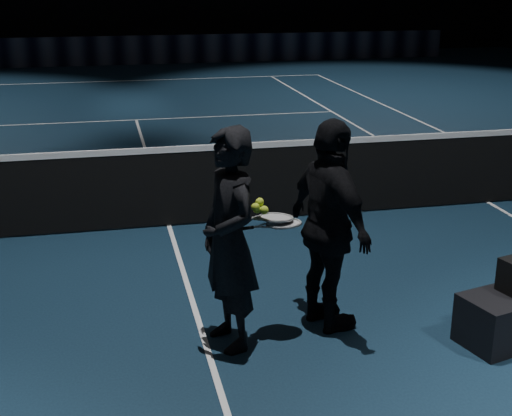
{
  "coord_description": "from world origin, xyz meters",
  "views": [
    {
      "loc": [
        -0.7,
        -7.87,
        2.83
      ],
      "look_at": [
        0.42,
        -2.81,
        1.11
      ],
      "focal_mm": 50.0,
      "sensor_mm": 36.0,
      "label": 1
    }
  ],
  "objects_px": {
    "player_b": "(330,227)",
    "racket_lower": "(284,223)",
    "tennis_balls": "(260,207)",
    "player_a": "(229,240)",
    "racket_upper": "(276,218)"
  },
  "relations": [
    {
      "from": "racket_lower",
      "to": "player_a",
      "type": "bearing_deg",
      "value": -180.0
    },
    {
      "from": "player_b",
      "to": "racket_upper",
      "type": "distance_m",
      "value": 0.47
    },
    {
      "from": "player_b",
      "to": "racket_upper",
      "type": "height_order",
      "value": "player_b"
    },
    {
      "from": "racket_lower",
      "to": "racket_upper",
      "type": "distance_m",
      "value": 0.08
    },
    {
      "from": "racket_lower",
      "to": "tennis_balls",
      "type": "relative_size",
      "value": 5.67
    },
    {
      "from": "racket_upper",
      "to": "tennis_balls",
      "type": "relative_size",
      "value": 5.67
    },
    {
      "from": "racket_upper",
      "to": "tennis_balls",
      "type": "distance_m",
      "value": 0.19
    },
    {
      "from": "player_a",
      "to": "racket_lower",
      "type": "bearing_deg",
      "value": 82.29
    },
    {
      "from": "racket_upper",
      "to": "tennis_balls",
      "type": "height_order",
      "value": "tennis_balls"
    },
    {
      "from": "player_a",
      "to": "racket_upper",
      "type": "xyz_separation_m",
      "value": [
        0.39,
        0.09,
        0.12
      ]
    },
    {
      "from": "player_a",
      "to": "racket_upper",
      "type": "distance_m",
      "value": 0.42
    },
    {
      "from": "player_a",
      "to": "tennis_balls",
      "type": "bearing_deg",
      "value": 83.41
    },
    {
      "from": "player_b",
      "to": "racket_lower",
      "type": "distance_m",
      "value": 0.41
    },
    {
      "from": "player_b",
      "to": "racket_lower",
      "type": "bearing_deg",
      "value": 82.55
    },
    {
      "from": "tennis_balls",
      "to": "player_b",
      "type": "bearing_deg",
      "value": 7.43
    }
  ]
}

